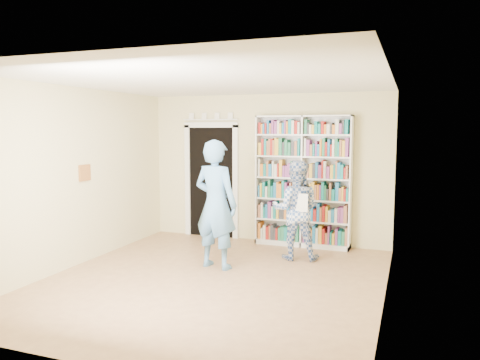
# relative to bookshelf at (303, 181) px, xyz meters

# --- Properties ---
(floor) EXTENTS (5.00, 5.00, 0.00)m
(floor) POSITION_rel_bookshelf_xyz_m (-0.72, -2.34, -1.17)
(floor) COLOR #8E6345
(floor) RESTS_ON ground
(ceiling) EXTENTS (5.00, 5.00, 0.00)m
(ceiling) POSITION_rel_bookshelf_xyz_m (-0.72, -2.34, 1.53)
(ceiling) COLOR white
(ceiling) RESTS_ON wall_back
(wall_back) EXTENTS (4.50, 0.00, 4.50)m
(wall_back) POSITION_rel_bookshelf_xyz_m (-0.72, 0.16, 0.18)
(wall_back) COLOR beige
(wall_back) RESTS_ON floor
(wall_left) EXTENTS (0.00, 5.00, 5.00)m
(wall_left) POSITION_rel_bookshelf_xyz_m (-2.97, -2.34, 0.18)
(wall_left) COLOR beige
(wall_left) RESTS_ON floor
(wall_right) EXTENTS (0.00, 5.00, 5.00)m
(wall_right) POSITION_rel_bookshelf_xyz_m (1.53, -2.34, 0.18)
(wall_right) COLOR beige
(wall_right) RESTS_ON floor
(bookshelf) EXTENTS (1.68, 0.31, 2.31)m
(bookshelf) POSITION_rel_bookshelf_xyz_m (0.00, 0.00, 0.00)
(bookshelf) COLOR white
(bookshelf) RESTS_ON floor
(doorway) EXTENTS (1.10, 0.08, 2.43)m
(doorway) POSITION_rel_bookshelf_xyz_m (-1.82, 0.13, 0.01)
(doorway) COLOR black
(doorway) RESTS_ON floor
(wall_art) EXTENTS (0.03, 0.25, 0.25)m
(wall_art) POSITION_rel_bookshelf_xyz_m (-2.95, -2.14, 0.23)
(wall_art) COLOR brown
(wall_art) RESTS_ON wall_left
(man_blue) EXTENTS (0.77, 0.58, 1.92)m
(man_blue) POSITION_rel_bookshelf_xyz_m (-0.92, -1.75, -0.21)
(man_blue) COLOR #558BBF
(man_blue) RESTS_ON floor
(man_plaid) EXTENTS (0.87, 0.73, 1.58)m
(man_plaid) POSITION_rel_bookshelf_xyz_m (0.08, -0.86, -0.37)
(man_plaid) COLOR #305295
(man_plaid) RESTS_ON floor
(paper_sheet) EXTENTS (0.20, 0.03, 0.28)m
(paper_sheet) POSITION_rel_bookshelf_xyz_m (0.23, -1.10, -0.22)
(paper_sheet) COLOR white
(paper_sheet) RESTS_ON man_plaid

